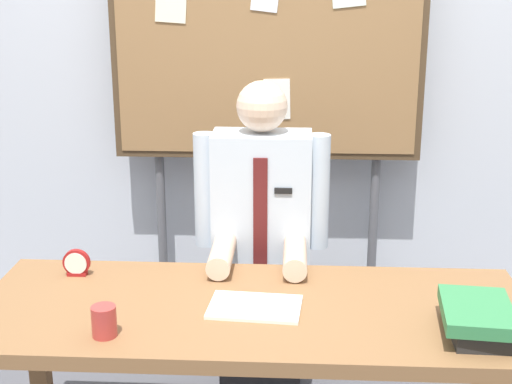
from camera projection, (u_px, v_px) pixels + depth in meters
The scene contains 8 objects.
back_wall at pixel (269, 71), 3.50m from camera, with size 6.40×0.08×2.70m, color silver.
desk at pixel (253, 328), 2.48m from camera, with size 1.89×0.74×0.72m.
person at pixel (261, 260), 3.04m from camera, with size 0.55×0.56×1.40m.
bulletin_board at pixel (267, 55), 3.28m from camera, with size 1.42×0.09×1.98m.
book_stack at pixel (477, 318), 2.25m from camera, with size 0.24×0.32×0.10m.
open_notebook at pixel (255, 307), 2.43m from camera, with size 0.31×0.21×0.01m, color white.
desk_clock at pixel (77, 264), 2.69m from camera, with size 0.10×0.04×0.10m.
coffee_mug at pixel (104, 321), 2.24m from camera, with size 0.08×0.08×0.10m, color #B23833.
Camera 1 is at (0.13, -2.23, 1.80)m, focal length 50.83 mm.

